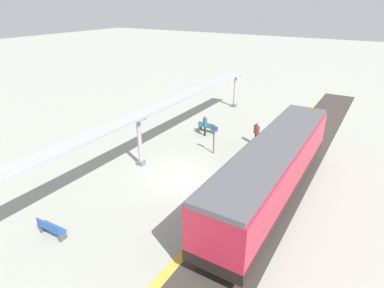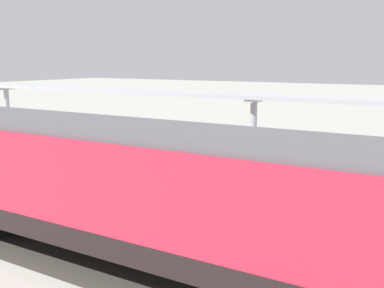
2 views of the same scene
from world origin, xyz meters
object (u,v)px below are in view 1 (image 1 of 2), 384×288
Objects in this scene: bench_near_end at (51,228)px; bench_mid_platform at (207,127)px; platform_info_sign at (214,136)px; canopy_pillar_second at (140,141)px; train_near_carriage at (273,170)px; passenger_waiting_near_edge at (256,131)px; canopy_pillar_nearest at (235,90)px; passenger_by_the_benches at (205,123)px.

bench_near_end is 15.29m from bench_mid_platform.
platform_info_sign is (-2.43, 3.36, 0.89)m from bench_mid_platform.
bench_mid_platform is 0.69× the size of platform_info_sign.
bench_near_end is (-1.03, 7.79, -1.31)m from canopy_pillar_second.
train_near_carriage is 6.52m from platform_info_sign.
bench_near_end is at bearing 97.53° from canopy_pillar_second.
canopy_pillar_second reaches higher than passenger_waiting_near_edge.
canopy_pillar_nearest is at bearing -58.82° from train_near_carriage.
passenger_by_the_benches is at bearing 7.53° from passenger_waiting_near_edge.
bench_mid_platform is (7.88, -6.91, -1.39)m from train_near_carriage.
canopy_pillar_nearest and canopy_pillar_second have the same top height.
canopy_pillar_nearest reaches higher than passenger_waiting_near_edge.
canopy_pillar_nearest is 8.55m from passenger_by_the_benches.
train_near_carriage is 8.15× the size of passenger_by_the_benches.
platform_info_sign is at bearing -101.02° from bench_near_end.
passenger_by_the_benches is (-0.28, 0.80, 0.63)m from bench_mid_platform.
canopy_pillar_nearest is at bearing -55.63° from passenger_waiting_near_edge.
train_near_carriage reaches higher than bench_near_end.
passenger_by_the_benches is (-1.20, 8.44, -0.67)m from canopy_pillar_nearest.
train_near_carriage reaches higher than bench_mid_platform.
canopy_pillar_second is (8.80, 0.59, -0.09)m from train_near_carriage.
bench_mid_platform is at bearing 96.89° from canopy_pillar_nearest.
canopy_pillar_nearest is 23.00m from bench_near_end.
train_near_carriage is 9.78m from passenger_by_the_benches.
passenger_by_the_benches is (-1.20, -6.70, -0.67)m from canopy_pillar_second.
canopy_pillar_nearest is at bearing -87.43° from bench_near_end.
platform_info_sign is at bearing 125.92° from bench_mid_platform.
canopy_pillar_nearest is 11.51m from platform_info_sign.
canopy_pillar_nearest is at bearing -81.87° from passenger_by_the_benches.
bench_near_end and bench_mid_platform have the same top height.
passenger_by_the_benches is at bearing -49.99° from platform_info_sign.
train_near_carriage is 7.52m from passenger_waiting_near_edge.
train_near_carriage reaches higher than canopy_pillar_nearest.
canopy_pillar_second is 2.00× the size of passenger_by_the_benches.
train_near_carriage is 7.95× the size of passenger_waiting_near_edge.
canopy_pillar_second reaches higher than platform_info_sign.
canopy_pillar_nearest is 2.27× the size of bench_near_end.
bench_near_end is at bearing 78.98° from platform_info_sign.
platform_info_sign is (-3.36, -4.14, -0.42)m from canopy_pillar_second.
train_near_carriage reaches higher than canopy_pillar_second.
canopy_pillar_nearest is 15.14m from canopy_pillar_second.
canopy_pillar_second is at bearing 3.86° from train_near_carriage.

